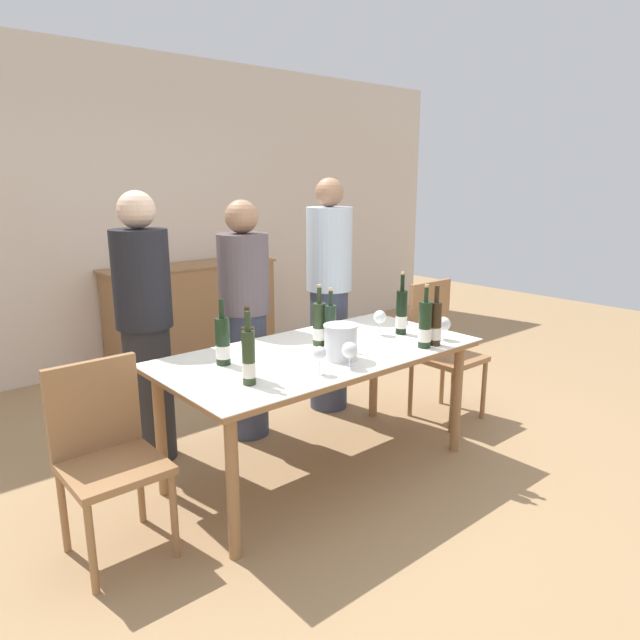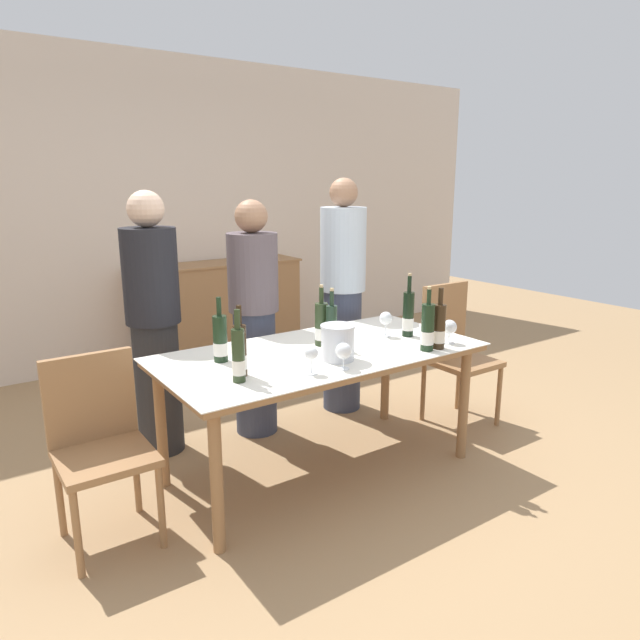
% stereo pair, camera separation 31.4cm
% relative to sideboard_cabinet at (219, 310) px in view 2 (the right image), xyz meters
% --- Properties ---
extents(ground_plane, '(12.00, 12.00, 0.00)m').
position_rel_sideboard_cabinet_xyz_m(ground_plane, '(-0.50, -2.46, -0.46)').
color(ground_plane, '#A37F56').
extents(back_wall, '(8.00, 0.10, 2.80)m').
position_rel_sideboard_cabinet_xyz_m(back_wall, '(-0.50, 0.29, 0.94)').
color(back_wall, beige).
rests_on(back_wall, ground_plane).
extents(sideboard_cabinet, '(1.64, 0.46, 0.93)m').
position_rel_sideboard_cabinet_xyz_m(sideboard_cabinet, '(0.00, 0.00, 0.00)').
color(sideboard_cabinet, '#996B42').
rests_on(sideboard_cabinet, ground_plane).
extents(dining_table, '(1.84, 0.92, 0.75)m').
position_rel_sideboard_cabinet_xyz_m(dining_table, '(-0.50, -2.46, 0.21)').
color(dining_table, '#996B42').
rests_on(dining_table, ground_plane).
extents(ice_bucket, '(0.19, 0.19, 0.19)m').
position_rel_sideboard_cabinet_xyz_m(ice_bucket, '(-0.52, -2.65, 0.39)').
color(ice_bucket, silver).
rests_on(ice_bucket, dining_table).
extents(wine_bottle_0, '(0.06, 0.06, 0.36)m').
position_rel_sideboard_cabinet_xyz_m(wine_bottle_0, '(-1.11, -2.65, 0.41)').
color(wine_bottle_0, '#28381E').
rests_on(wine_bottle_0, dining_table).
extents(wine_bottle_1, '(0.07, 0.07, 0.39)m').
position_rel_sideboard_cabinet_xyz_m(wine_bottle_1, '(0.12, -2.51, 0.42)').
color(wine_bottle_1, black).
rests_on(wine_bottle_1, dining_table).
extents(wine_bottle_2, '(0.07, 0.07, 0.36)m').
position_rel_sideboard_cabinet_xyz_m(wine_bottle_2, '(-1.07, -2.58, 0.41)').
color(wine_bottle_2, '#332314').
rests_on(wine_bottle_2, dining_table).
extents(wine_bottle_3, '(0.08, 0.08, 0.36)m').
position_rel_sideboard_cabinet_xyz_m(wine_bottle_3, '(-0.43, -2.37, 0.40)').
color(wine_bottle_3, '#28381E').
rests_on(wine_bottle_3, dining_table).
extents(wine_bottle_4, '(0.08, 0.08, 0.37)m').
position_rel_sideboard_cabinet_xyz_m(wine_bottle_4, '(-0.00, -2.80, 0.41)').
color(wine_bottle_4, black).
rests_on(wine_bottle_4, dining_table).
extents(wine_bottle_5, '(0.07, 0.07, 0.35)m').
position_rel_sideboard_cabinet_xyz_m(wine_bottle_5, '(-0.42, -2.45, 0.40)').
color(wine_bottle_5, '#1E3323').
rests_on(wine_bottle_5, dining_table).
extents(wine_bottle_6, '(0.07, 0.07, 0.35)m').
position_rel_sideboard_cabinet_xyz_m(wine_bottle_6, '(0.08, -2.81, 0.41)').
color(wine_bottle_6, '#332314').
rests_on(wine_bottle_6, dining_table).
extents(wine_bottle_7, '(0.08, 0.08, 0.35)m').
position_rel_sideboard_cabinet_xyz_m(wine_bottle_7, '(-1.05, -2.31, 0.40)').
color(wine_bottle_7, black).
rests_on(wine_bottle_7, dining_table).
extents(wine_glass_0, '(0.09, 0.09, 0.14)m').
position_rel_sideboard_cabinet_xyz_m(wine_glass_0, '(0.22, -2.76, 0.38)').
color(wine_glass_0, white).
rests_on(wine_glass_0, dining_table).
extents(wine_glass_1, '(0.08, 0.08, 0.16)m').
position_rel_sideboard_cabinet_xyz_m(wine_glass_1, '(0.00, -2.44, 0.40)').
color(wine_glass_1, white).
rests_on(wine_glass_1, dining_table).
extents(wine_glass_2, '(0.08, 0.08, 0.14)m').
position_rel_sideboard_cabinet_xyz_m(wine_glass_2, '(-0.59, -2.79, 0.38)').
color(wine_glass_2, white).
rests_on(wine_glass_2, dining_table).
extents(wine_glass_3, '(0.07, 0.07, 0.14)m').
position_rel_sideboard_cabinet_xyz_m(wine_glass_3, '(-0.77, -2.76, 0.39)').
color(wine_glass_3, white).
rests_on(wine_glass_3, dining_table).
extents(chair_right_end, '(0.42, 0.42, 0.98)m').
position_rel_sideboard_cabinet_xyz_m(chair_right_end, '(0.71, -2.36, 0.09)').
color(chair_right_end, '#996B42').
rests_on(chair_right_end, ground_plane).
extents(chair_left_end, '(0.42, 0.42, 0.89)m').
position_rel_sideboard_cabinet_xyz_m(chair_left_end, '(-1.72, -2.37, 0.05)').
color(chair_left_end, '#996B42').
rests_on(chair_left_end, ground_plane).
extents(person_host, '(0.33, 0.33, 1.64)m').
position_rel_sideboard_cabinet_xyz_m(person_host, '(-1.18, -1.65, 0.36)').
color(person_host, '#262628').
rests_on(person_host, ground_plane).
extents(person_guest_left, '(0.33, 0.33, 1.57)m').
position_rel_sideboard_cabinet_xyz_m(person_guest_left, '(-0.54, -1.74, 0.32)').
color(person_guest_left, '#383F56').
rests_on(person_guest_left, ground_plane).
extents(person_guest_right, '(0.33, 0.33, 1.71)m').
position_rel_sideboard_cabinet_xyz_m(person_guest_right, '(0.19, -1.74, 0.40)').
color(person_guest_right, '#383F56').
rests_on(person_guest_right, ground_plane).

